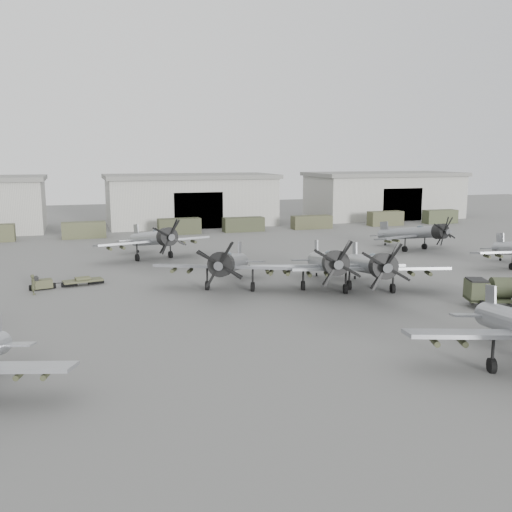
{
  "coord_description": "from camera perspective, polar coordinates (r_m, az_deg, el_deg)",
  "views": [
    {
      "loc": [
        -19.29,
        -36.22,
        11.95
      ],
      "look_at": [
        -3.1,
        14.58,
        2.5
      ],
      "focal_mm": 40.0,
      "sensor_mm": 36.0,
      "label": 1
    }
  ],
  "objects": [
    {
      "name": "ground",
      "position": [
        42.74,
        10.0,
        -6.34
      ],
      "size": [
        220.0,
        220.0,
        0.0
      ],
      "primitive_type": "plane",
      "color": "#585856",
      "rests_on": "ground"
    },
    {
      "name": "hangar_center",
      "position": [
        100.34,
        -6.57,
        5.65
      ],
      "size": [
        29.0,
        14.8,
        8.7
      ],
      "color": "#ABAAA0",
      "rests_on": "ground"
    },
    {
      "name": "hangar_right",
      "position": [
        113.92,
        12.63,
        6.0
      ],
      "size": [
        29.0,
        14.8,
        8.7
      ],
      "color": "#ABAAA0",
      "rests_on": "ground"
    },
    {
      "name": "support_truck_2",
      "position": [
        86.89,
        -16.83,
        2.51
      ],
      "size": [
        6.2,
        2.2,
        2.38
      ],
      "primitive_type": "cube",
      "color": "#474930",
      "rests_on": "ground"
    },
    {
      "name": "support_truck_3",
      "position": [
        88.19,
        -7.68,
        2.96
      ],
      "size": [
        6.47,
        2.2,
        2.41
      ],
      "primitive_type": "cube",
      "color": "#363925",
      "rests_on": "ground"
    },
    {
      "name": "support_truck_4",
      "position": [
        90.53,
        -1.26,
        3.18
      ],
      "size": [
        6.48,
        2.2,
        2.24
      ],
      "primitive_type": "cube",
      "color": "#353925",
      "rests_on": "ground"
    },
    {
      "name": "support_truck_5",
      "position": [
        94.49,
        5.58,
        3.39
      ],
      "size": [
        6.66,
        2.2,
        2.15
      ],
      "primitive_type": "cube",
      "color": "#42432C",
      "rests_on": "ground"
    },
    {
      "name": "support_truck_6",
      "position": [
        100.67,
        12.81,
        3.69
      ],
      "size": [
        6.02,
        2.2,
        2.45
      ],
      "primitive_type": "cube",
      "color": "#46472E",
      "rests_on": "ground"
    },
    {
      "name": "support_truck_7",
      "position": [
        106.66,
        17.93,
        3.77
      ],
      "size": [
        6.05,
        2.2,
        2.37
      ],
      "primitive_type": "cube",
      "color": "#3E442C",
      "rests_on": "ground"
    },
    {
      "name": "aircraft_mid_1",
      "position": [
        50.53,
        -2.67,
        -0.76
      ],
      "size": [
        13.31,
        12.07,
        5.46
      ],
      "rotation": [
        0.0,
        0.0,
        -0.43
      ],
      "color": "gray",
      "rests_on": "ground"
    },
    {
      "name": "aircraft_mid_2",
      "position": [
        50.45,
        11.37,
        -0.91
      ],
      "size": [
        13.95,
        12.56,
        5.56
      ],
      "rotation": [
        0.0,
        0.0,
        -0.26
      ],
      "color": "gray",
      "rests_on": "ground"
    },
    {
      "name": "aircraft_far_0",
      "position": [
        66.79,
        -10.16,
        1.73
      ],
      "size": [
        13.61,
        12.26,
        5.41
      ],
      "rotation": [
        0.0,
        0.0,
        0.23
      ],
      "color": "#92959A",
      "rests_on": "ground"
    },
    {
      "name": "aircraft_far_1",
      "position": [
        74.86,
        15.73,
        2.21
      ],
      "size": [
        12.27,
        11.05,
        4.9
      ],
      "rotation": [
        0.0,
        0.0,
        0.28
      ],
      "color": "gray",
      "rests_on": "ground"
    },
    {
      "name": "aircraft_extra_646",
      "position": [
        51.19,
        7.11,
        -0.63
      ],
      "size": [
        13.95,
        12.56,
        5.56
      ],
      "rotation": [
        0.0,
        0.0,
        -0.26
      ],
      "color": "gray",
      "rests_on": "ground"
    },
    {
      "name": "fuel_tanker",
      "position": [
        49.48,
        23.71,
        -3.14
      ],
      "size": [
        6.6,
        4.05,
        2.42
      ],
      "rotation": [
        0.0,
        0.0,
        -0.34
      ],
      "color": "#343A26",
      "rests_on": "ground"
    },
    {
      "name": "tug_trailer",
      "position": [
        55.15,
        -19.19,
        -2.53
      ],
      "size": [
        6.33,
        2.36,
        1.25
      ],
      "rotation": [
        0.0,
        0.0,
        0.19
      ],
      "color": "#46472F",
      "rests_on": "ground"
    },
    {
      "name": "ground_crew",
      "position": [
        53.07,
        -21.36,
        -2.67
      ],
      "size": [
        0.45,
        0.67,
        1.79
      ],
      "primitive_type": "imported",
      "rotation": [
        0.0,
        0.0,
        1.6
      ],
      "color": "#40432C",
      "rests_on": "ground"
    }
  ]
}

